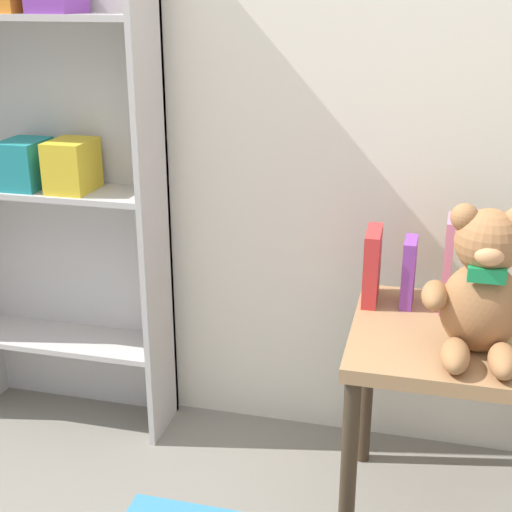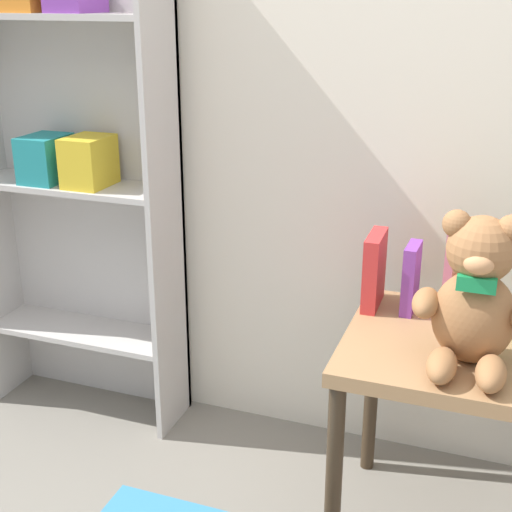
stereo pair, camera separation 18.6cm
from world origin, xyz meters
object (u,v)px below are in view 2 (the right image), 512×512
at_px(display_table, 457,376).
at_px(book_standing_red, 374,270).
at_px(bookshelf_side, 75,155).
at_px(teddy_bear, 475,298).
at_px(book_standing_purple, 411,278).
at_px(book_standing_pink, 451,271).
at_px(book_standing_yellow, 490,281).

height_order(display_table, book_standing_red, book_standing_red).
xyz_separation_m(bookshelf_side, teddy_bear, (1.26, -0.38, -0.15)).
xyz_separation_m(book_standing_purple, book_standing_pink, (0.10, 0.00, 0.03)).
distance_m(display_table, book_standing_yellow, 0.25).
bearing_deg(bookshelf_side, display_table, -12.87).
relative_size(bookshelf_side, book_standing_purple, 8.63).
height_order(book_standing_pink, book_standing_yellow, book_standing_pink).
xyz_separation_m(teddy_bear, book_standing_yellow, (0.02, 0.24, -0.05)).
relative_size(teddy_bear, book_standing_purple, 1.92).
bearing_deg(book_standing_yellow, book_standing_pink, 178.06).
bearing_deg(book_standing_purple, bookshelf_side, 174.29).
xyz_separation_m(book_standing_red, book_standing_yellow, (0.29, -0.01, 0.01)).
distance_m(teddy_bear, book_standing_yellow, 0.24).
bearing_deg(book_standing_red, book_standing_pink, -2.46).
bearing_deg(teddy_bear, book_standing_pink, 106.99).
bearing_deg(bookshelf_side, book_standing_red, -7.72).
distance_m(bookshelf_side, book_standing_red, 1.02).
height_order(book_standing_red, book_standing_pink, book_standing_pink).
height_order(teddy_bear, book_standing_red, teddy_bear).
relative_size(bookshelf_side, teddy_bear, 4.50).
bearing_deg(bookshelf_side, book_standing_yellow, -6.30).
bearing_deg(bookshelf_side, book_standing_purple, -7.30).
height_order(bookshelf_side, book_standing_red, bookshelf_side).
bearing_deg(display_table, book_standing_red, 148.76).
xyz_separation_m(teddy_bear, book_standing_pink, (-0.07, 0.24, -0.04)).
bearing_deg(book_standing_pink, book_standing_purple, -177.27).
distance_m(teddy_bear, book_standing_pink, 0.25).
height_order(display_table, book_standing_pink, book_standing_pink).
xyz_separation_m(bookshelf_side, book_standing_pink, (1.18, -0.14, -0.18)).
relative_size(book_standing_red, book_standing_pink, 0.80).
bearing_deg(book_standing_purple, display_table, -42.70).
distance_m(bookshelf_side, book_standing_pink, 1.20).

